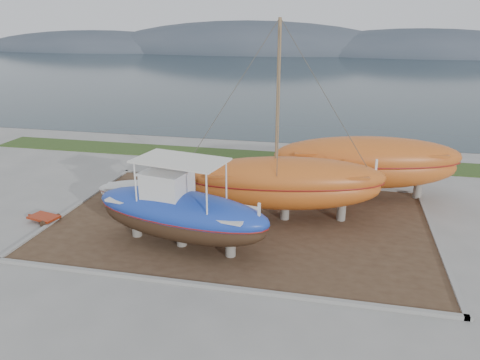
% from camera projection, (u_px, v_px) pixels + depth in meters
% --- Properties ---
extents(ground, '(140.00, 140.00, 0.00)m').
position_uv_depth(ground, '(221.00, 261.00, 19.58)').
color(ground, gray).
rests_on(ground, ground).
extents(dirt_patch, '(18.00, 12.00, 0.06)m').
position_uv_depth(dirt_patch, '(242.00, 222.00, 23.26)').
color(dirt_patch, '#422D1E').
rests_on(dirt_patch, ground).
extents(curb_frame, '(18.60, 12.60, 0.15)m').
position_uv_depth(curb_frame, '(242.00, 221.00, 23.24)').
color(curb_frame, gray).
rests_on(curb_frame, ground).
extents(grass_strip, '(44.00, 3.00, 0.08)m').
position_uv_depth(grass_strip, '(276.00, 158.00, 33.86)').
color(grass_strip, '#284219').
rests_on(grass_strip, ground).
extents(sea, '(260.00, 100.00, 0.04)m').
position_uv_depth(sea, '(320.00, 74.00, 84.12)').
color(sea, '#182930').
rests_on(sea, ground).
extents(mountain_ridge, '(200.00, 36.00, 20.00)m').
position_uv_depth(mountain_ridge, '(331.00, 53.00, 134.83)').
color(mountain_ridge, '#333D49').
rests_on(mountain_ridge, ground).
extents(blue_caique, '(8.64, 4.17, 3.99)m').
position_uv_depth(blue_caique, '(180.00, 204.00, 20.15)').
color(blue_caique, '#1C3EB2').
rests_on(blue_caique, dirt_patch).
extents(white_dinghy, '(4.22, 2.56, 1.19)m').
position_uv_depth(white_dinghy, '(136.00, 192.00, 25.46)').
color(white_dinghy, silver).
rests_on(white_dinghy, dirt_patch).
extents(orange_sailboat, '(10.07, 4.49, 9.60)m').
position_uv_depth(orange_sailboat, '(288.00, 125.00, 21.97)').
color(orange_sailboat, '#B6541C').
rests_on(orange_sailboat, dirt_patch).
extents(orange_bare_hull, '(10.60, 4.72, 3.36)m').
position_uv_depth(orange_bare_hull, '(366.00, 168.00, 25.90)').
color(orange_bare_hull, '#B6541C').
rests_on(orange_bare_hull, dirt_patch).
extents(red_trailer, '(2.35, 1.55, 0.31)m').
position_uv_depth(red_trailer, '(44.00, 219.00, 23.29)').
color(red_trailer, '#A22D12').
rests_on(red_trailer, ground).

